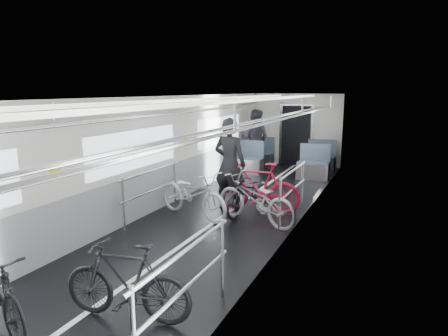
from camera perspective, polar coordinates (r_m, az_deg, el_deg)
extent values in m
cube|color=black|center=(7.47, -2.77, -8.68)|extent=(3.00, 14.00, 0.01)
cube|color=white|center=(7.03, -2.96, 10.03)|extent=(3.00, 14.00, 0.02)
cube|color=silver|center=(7.93, -12.62, 1.18)|extent=(0.02, 14.00, 2.40)
cube|color=silver|center=(6.64, 8.82, -0.60)|extent=(0.02, 14.00, 2.40)
cube|color=silver|center=(13.72, 10.30, 5.40)|extent=(3.00, 0.02, 2.40)
cube|color=white|center=(7.47, -2.77, -8.66)|extent=(0.08, 13.80, 0.01)
cube|color=gray|center=(8.07, -12.22, -4.08)|extent=(0.01, 13.90, 0.90)
cube|color=gray|center=(6.84, 8.38, -6.75)|extent=(0.01, 13.90, 0.90)
cube|color=white|center=(7.88, -12.51, 2.60)|extent=(0.01, 10.80, 0.75)
cube|color=white|center=(6.61, 8.62, 1.12)|extent=(0.01, 10.80, 0.75)
cube|color=white|center=(7.29, -6.88, 9.53)|extent=(0.14, 13.40, 0.05)
cube|color=white|center=(6.80, 1.25, 9.49)|extent=(0.14, 13.40, 0.05)
cube|color=black|center=(13.68, 10.22, 4.54)|extent=(0.95, 0.10, 2.00)
imported|color=#BDBCC1|center=(8.03, -4.46, -3.71)|extent=(1.94, 1.19, 0.96)
imported|color=black|center=(4.70, -13.74, -15.45)|extent=(1.57, 0.66, 0.92)
imported|color=#A1A0A4|center=(7.66, 4.44, -4.48)|extent=(1.93, 1.18, 0.96)
imported|color=#B01532|center=(8.38, 4.92, -2.74)|extent=(1.80, 0.64, 1.06)
imported|color=black|center=(8.28, 3.63, -3.54)|extent=(0.87, 1.75, 0.88)
imported|color=black|center=(8.42, 0.82, 0.55)|extent=(0.75, 0.52, 1.97)
imported|color=#2B2A32|center=(12.77, 4.45, 4.05)|extent=(0.96, 0.77, 1.92)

